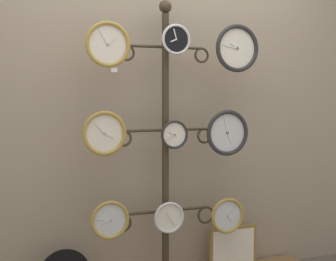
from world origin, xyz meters
name	(u,v)px	position (x,y,z in m)	size (l,w,h in m)	color
shop_wall	(157,86)	(0.00, 0.57, 1.40)	(4.40, 0.04, 2.80)	gray
display_stand	(165,173)	(0.00, 0.41, 0.80)	(0.74, 0.33, 1.97)	#382D1E
clock_top_left	(108,44)	(-0.42, 0.30, 1.65)	(0.29, 0.04, 0.29)	silver
clock_top_center	(176,39)	(0.03, 0.30, 1.70)	(0.20, 0.04, 0.20)	black
clock_top_right	(237,48)	(0.48, 0.29, 1.65)	(0.33, 0.04, 0.33)	silver
clock_middle_left	(104,133)	(-0.44, 0.32, 1.10)	(0.28, 0.04, 0.28)	silver
clock_middle_center	(174,135)	(0.03, 0.33, 1.07)	(0.19, 0.04, 0.19)	silver
clock_middle_right	(227,133)	(0.41, 0.30, 1.08)	(0.32, 0.04, 0.32)	silver
clock_bottom_left	(110,220)	(-0.42, 0.30, 0.54)	(0.25, 0.04, 0.25)	silver
clock_bottom_center	(169,217)	(-0.01, 0.33, 0.52)	(0.21, 0.04, 0.21)	silver
clock_bottom_right	(227,216)	(0.42, 0.31, 0.49)	(0.25, 0.04, 0.25)	silver
picture_frame	(233,248)	(0.53, 0.41, 0.22)	(0.38, 0.02, 0.32)	olive
price_tag_upper	(114,70)	(-0.38, 0.30, 1.49)	(0.04, 0.00, 0.03)	white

